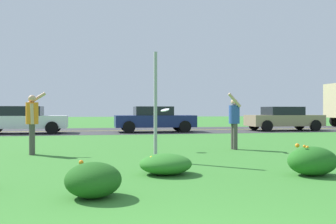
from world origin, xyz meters
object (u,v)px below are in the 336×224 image
Objects in this scene: person_thrower_orange_shirt at (32,119)px; car_white_center_left at (23,120)px; sign_post_near_path at (155,107)px; frisbee_white at (165,110)px; person_catcher_blue_shirt at (234,119)px; car_tan_rightmost at (284,118)px; car_navy_center_right at (154,119)px.

person_thrower_orange_shirt reaches higher than car_white_center_left.
sign_post_near_path is 3.74m from person_thrower_orange_shirt.
sign_post_near_path reaches higher than frisbee_white.
sign_post_near_path is at bearing -142.36° from person_catcher_blue_shirt.
person_thrower_orange_shirt is 0.39× the size of car_white_center_left.
car_tan_rightmost is (9.21, 9.75, -0.50)m from frisbee_white.
person_catcher_blue_shirt is 9.92m from car_navy_center_right.
car_navy_center_right is (1.23, 9.75, -0.50)m from frisbee_white.
person_thrower_orange_shirt is at bearing -78.71° from car_white_center_left.
sign_post_near_path is 0.59× the size of car_navy_center_right.
car_navy_center_right is 1.00× the size of car_tan_rightmost.
person_catcher_blue_shirt is 12.74m from car_white_center_left.
person_thrower_orange_shirt is at bearing -116.61° from car_navy_center_right.
car_navy_center_right is at bearing 0.00° from car_white_center_left.
car_white_center_left is (-8.06, 9.87, -0.22)m from person_catcher_blue_shirt.
person_catcher_blue_shirt is (6.04, 0.24, -0.04)m from person_thrower_orange_shirt.
person_thrower_orange_shirt is (-3.16, 1.98, -0.33)m from sign_post_near_path.
car_white_center_left reaches higher than frisbee_white.
car_white_center_left and car_navy_center_right have the same top height.
person_thrower_orange_shirt is 6.04m from person_catcher_blue_shirt.
sign_post_near_path reaches higher than car_navy_center_right.
car_white_center_left is 15.07m from car_tan_rightmost.
sign_post_near_path is 0.59× the size of car_tan_rightmost.
frisbee_white is 0.06× the size of car_white_center_left.
sign_post_near_path is 1.51× the size of person_thrower_orange_shirt.
person_catcher_blue_shirt is at bearing 37.64° from sign_post_near_path.
frisbee_white is (3.84, 0.36, 0.24)m from person_thrower_orange_shirt.
frisbee_white is at bearing 176.91° from person_catcher_blue_shirt.
person_catcher_blue_shirt is at bearing -50.77° from car_white_center_left.
car_navy_center_right and car_tan_rightmost have the same top height.
sign_post_near_path is at bearing -129.30° from car_tan_rightmost.
person_catcher_blue_shirt reaches higher than frisbee_white.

